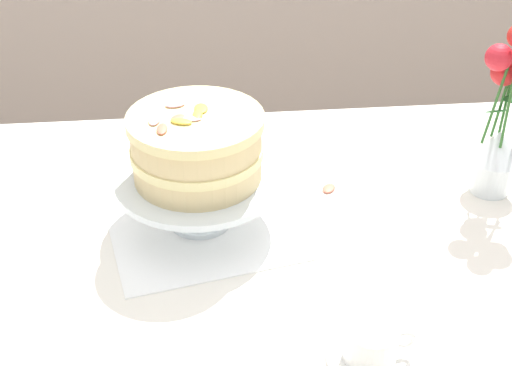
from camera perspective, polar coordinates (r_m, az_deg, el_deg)
The scene contains 7 objects.
dining_table at distance 1.25m, azimuth 3.10°, elevation -9.16°, with size 1.40×1.00×0.74m.
linen_napkin at distance 1.27m, azimuth -4.47°, elevation -3.16°, with size 0.32×0.32×0.00m, color white.
cake_stand at distance 1.23m, azimuth -4.63°, elevation -0.09°, with size 0.29×0.29×0.10m.
layer_cake at distance 1.19m, azimuth -4.80°, elevation 2.96°, with size 0.23×0.23×0.12m.
flower_vase at distance 1.35m, azimuth 19.36°, elevation 5.02°, with size 0.11×0.10×0.34m.
teacup at distance 1.02m, azimuth 9.23°, elevation -12.86°, with size 0.12×0.12×0.06m.
loose_petal_1 at distance 1.36m, azimuth 5.87°, elevation -0.43°, with size 0.03×0.02×0.01m, color #E56B51.
Camera 1 is at (-0.16, -0.94, 1.50)m, focal length 49.76 mm.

